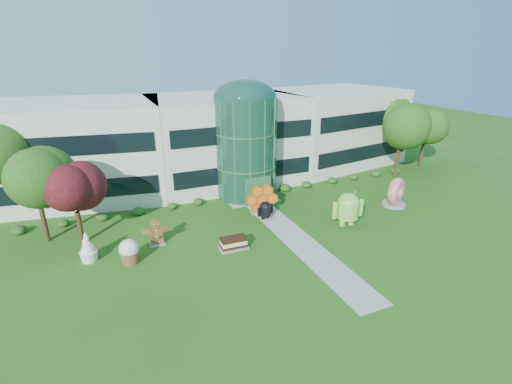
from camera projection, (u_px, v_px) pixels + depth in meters
name	position (u px, v px, depth m)	size (l,w,h in m)	color
ground	(306.00, 247.00, 28.11)	(140.00, 140.00, 0.00)	#215114
building	(226.00, 138.00, 41.82)	(46.00, 15.00, 9.30)	beige
atrium	(246.00, 148.00, 36.60)	(6.00, 6.00, 9.80)	#194738
walkway	(293.00, 236.00, 29.81)	(2.40, 20.00, 0.04)	#9E9E93
tree_red	(76.00, 207.00, 27.65)	(4.00, 4.00, 6.00)	#3F0C14
trees_backdrop	(242.00, 153.00, 37.71)	(52.00, 8.00, 8.40)	#204D13
android_green	(348.00, 207.00, 31.11)	(2.96, 1.97, 3.36)	#81CE42
android_black	(265.00, 209.00, 32.47)	(1.67, 1.12, 1.90)	black
donut	(395.00, 192.00, 35.10)	(2.75, 1.32, 2.86)	#FD607C
gingerbread	(156.00, 232.00, 28.11)	(2.33, 0.90, 2.15)	brown
ice_cream_sandwich	(234.00, 243.00, 27.72)	(2.13, 1.06, 0.95)	black
honeycomb	(262.00, 200.00, 33.70)	(3.07, 1.10, 2.41)	orange
froyo	(87.00, 247.00, 25.93)	(1.30, 1.30, 2.23)	white
cupcake	(129.00, 251.00, 25.80)	(1.48, 1.48, 1.77)	white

